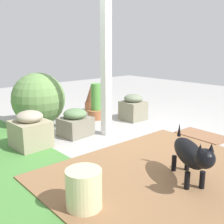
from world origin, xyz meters
The scene contains 12 objects.
ground_plane centered at (0.00, 0.00, 0.00)m, with size 12.00×12.00×0.00m, color #A4A19F.
brick_path centered at (-0.99, 0.51, 0.01)m, with size 1.80×2.40×0.02m, color brown.
porch_pillar centered at (0.37, 0.09, 1.19)m, with size 0.12×0.12×2.38m, color white.
stone_planter_nearest centered at (0.69, -0.81, 0.22)m, with size 0.39×0.38×0.47m.
stone_planter_mid centered at (0.63, 0.47, 0.19)m, with size 0.43×0.47×0.41m.
stone_planter_far centered at (0.62, 1.18, 0.23)m, with size 0.48×0.46×0.49m.
round_shrub centered at (1.50, 0.61, 0.44)m, with size 0.88×0.88×0.88m, color #5E8447.
terracotta_pot_tall centered at (1.18, -0.35, 0.23)m, with size 0.32×0.32×0.64m.
terracotta_pot_spiky centered at (1.71, -0.65, 0.26)m, with size 0.28×0.28×0.55m.
dog centered at (-1.32, 0.46, 0.30)m, with size 0.69×0.56×0.52m.
ceramic_urn centered at (-1.00, 1.49, 0.17)m, with size 0.30×0.30×0.35m, color beige.
doormat centered at (-0.65, -0.89, 0.01)m, with size 0.70×0.41×0.03m, color #885D40.
Camera 1 is at (-2.66, 2.64, 1.32)m, focal length 43.98 mm.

